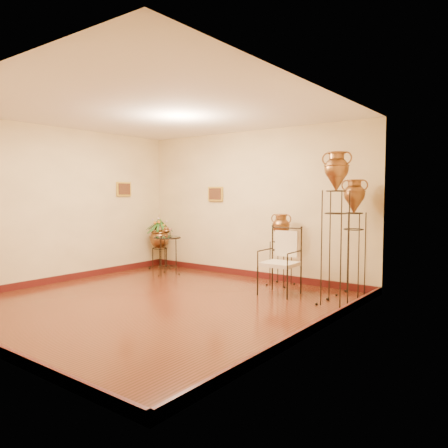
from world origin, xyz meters
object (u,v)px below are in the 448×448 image
Objects in this scene: side_table at (167,255)px; amphora_mid at (353,237)px; armchair at (280,261)px; amphora_tall at (335,227)px; planter_urn at (159,236)px.

amphora_mid is at bearing 7.59° from side_table.
side_table is at bearing 174.42° from armchair.
amphora_tall is 3.68m from side_table.
armchair is at bearing -10.75° from planter_urn.
amphora_mid is 1.94× the size of side_table.
amphora_tall is at bearing -3.66° from side_table.
planter_urn is 1.29× the size of side_table.
amphora_mid is 4.31m from planter_urn.
amphora_mid reaches higher than armchair.
side_table is (-3.59, -0.48, -0.54)m from amphora_mid.
armchair is at bearing 175.61° from amphora_tall.
armchair is 2.65m from side_table.
amphora_mid is at bearing 90.00° from amphora_tall.
armchair is (3.35, -0.64, -0.15)m from planter_urn.
amphora_tall reaches higher than armchair.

